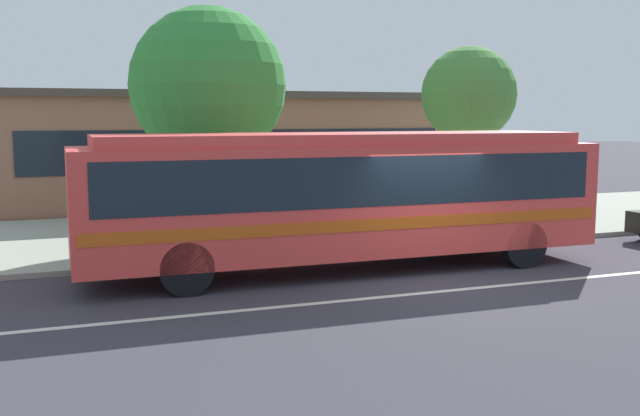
{
  "coord_description": "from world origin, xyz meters",
  "views": [
    {
      "loc": [
        -7.03,
        -12.4,
        3.27
      ],
      "look_at": [
        -1.69,
        1.94,
        1.3
      ],
      "focal_mm": 40.84,
      "sensor_mm": 36.0,
      "label": 1
    }
  ],
  "objects_px": {
    "pedestrian_waiting_near_sign": "(167,208)",
    "bus_stop_sign": "(488,173)",
    "street_tree_mid_block": "(469,95)",
    "pedestrian_walking_along_curb": "(183,207)",
    "street_tree_near_stop": "(208,86)",
    "transit_bus": "(344,191)"
  },
  "relations": [
    {
      "from": "pedestrian_waiting_near_sign",
      "to": "street_tree_near_stop",
      "type": "distance_m",
      "value": 3.21
    },
    {
      "from": "transit_bus",
      "to": "pedestrian_waiting_near_sign",
      "type": "distance_m",
      "value": 4.44
    },
    {
      "from": "transit_bus",
      "to": "pedestrian_walking_along_curb",
      "type": "bearing_deg",
      "value": 130.21
    },
    {
      "from": "pedestrian_waiting_near_sign",
      "to": "street_tree_mid_block",
      "type": "distance_m",
      "value": 9.59
    },
    {
      "from": "transit_bus",
      "to": "pedestrian_waiting_near_sign",
      "type": "relative_size",
      "value": 6.53
    },
    {
      "from": "bus_stop_sign",
      "to": "street_tree_mid_block",
      "type": "relative_size",
      "value": 0.51
    },
    {
      "from": "transit_bus",
      "to": "pedestrian_waiting_near_sign",
      "type": "xyz_separation_m",
      "value": [
        -3.26,
        2.96,
        -0.57
      ]
    },
    {
      "from": "pedestrian_waiting_near_sign",
      "to": "bus_stop_sign",
      "type": "height_order",
      "value": "bus_stop_sign"
    },
    {
      "from": "pedestrian_waiting_near_sign",
      "to": "street_tree_mid_block",
      "type": "height_order",
      "value": "street_tree_mid_block"
    },
    {
      "from": "pedestrian_waiting_near_sign",
      "to": "street_tree_near_stop",
      "type": "relative_size",
      "value": 0.29
    },
    {
      "from": "pedestrian_walking_along_curb",
      "to": "pedestrian_waiting_near_sign",
      "type": "bearing_deg",
      "value": -139.31
    },
    {
      "from": "pedestrian_walking_along_curb",
      "to": "street_tree_near_stop",
      "type": "distance_m",
      "value": 3.02
    },
    {
      "from": "pedestrian_walking_along_curb",
      "to": "street_tree_near_stop",
      "type": "height_order",
      "value": "street_tree_near_stop"
    },
    {
      "from": "street_tree_near_stop",
      "to": "street_tree_mid_block",
      "type": "xyz_separation_m",
      "value": [
        7.85,
        0.74,
        -0.12
      ]
    },
    {
      "from": "pedestrian_walking_along_curb",
      "to": "street_tree_mid_block",
      "type": "height_order",
      "value": "street_tree_mid_block"
    },
    {
      "from": "bus_stop_sign",
      "to": "street_tree_near_stop",
      "type": "distance_m",
      "value": 7.46
    },
    {
      "from": "transit_bus",
      "to": "pedestrian_waiting_near_sign",
      "type": "bearing_deg",
      "value": 137.75
    },
    {
      "from": "pedestrian_walking_along_curb",
      "to": "bus_stop_sign",
      "type": "height_order",
      "value": "bus_stop_sign"
    },
    {
      "from": "transit_bus",
      "to": "street_tree_near_stop",
      "type": "height_order",
      "value": "street_tree_near_stop"
    },
    {
      "from": "transit_bus",
      "to": "street_tree_near_stop",
      "type": "relative_size",
      "value": 1.9
    },
    {
      "from": "pedestrian_waiting_near_sign",
      "to": "street_tree_mid_block",
      "type": "bearing_deg",
      "value": 10.01
    },
    {
      "from": "street_tree_near_stop",
      "to": "transit_bus",
      "type": "bearing_deg",
      "value": -61.78
    }
  ]
}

